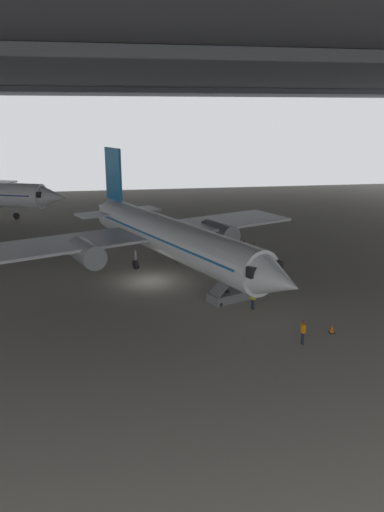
{
  "coord_description": "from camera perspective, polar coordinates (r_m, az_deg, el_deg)",
  "views": [
    {
      "loc": [
        -2.91,
        -39.8,
        13.76
      ],
      "look_at": [
        3.55,
        -1.07,
        2.42
      ],
      "focal_mm": 34.08,
      "sensor_mm": 36.0,
      "label": 1
    }
  ],
  "objects": [
    {
      "name": "hangar_structure",
      "position": [
        53.82,
        -6.93,
        20.64
      ],
      "size": [
        121.0,
        99.0,
        18.77
      ],
      "color": "#4C4F54",
      "rests_on": "ground_plane"
    },
    {
      "name": "boarding_stairs",
      "position": [
        37.84,
        4.68,
        -4.12
      ],
      "size": [
        4.23,
        2.86,
        4.46
      ],
      "color": "slate",
      "rests_on": "ground_plane"
    },
    {
      "name": "traffic_cone_orange",
      "position": [
        33.6,
        16.1,
        -8.2
      ],
      "size": [
        0.36,
        0.36,
        0.6
      ],
      "color": "black",
      "rests_on": "ground_plane"
    },
    {
      "name": "airplane_main",
      "position": [
        44.22,
        -3.01,
        2.37
      ],
      "size": [
        31.59,
        31.61,
        10.53
      ],
      "color": "white",
      "rests_on": "ground_plane"
    },
    {
      "name": "crew_worker_by_stairs",
      "position": [
        36.12,
        7.17,
        -4.91
      ],
      "size": [
        0.35,
        0.51,
        1.57
      ],
      "color": "#232838",
      "rests_on": "ground_plane"
    },
    {
      "name": "crew_worker_near_nose",
      "position": [
        31.28,
        12.91,
        -8.55
      ],
      "size": [
        0.24,
        0.55,
        1.64
      ],
      "color": "#232838",
      "rests_on": "ground_plane"
    },
    {
      "name": "ground_plane",
      "position": [
        42.21,
        -5.01,
        -2.98
      ],
      "size": [
        110.0,
        110.0,
        0.0
      ],
      "primitive_type": "plane",
      "color": "gray"
    }
  ]
}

